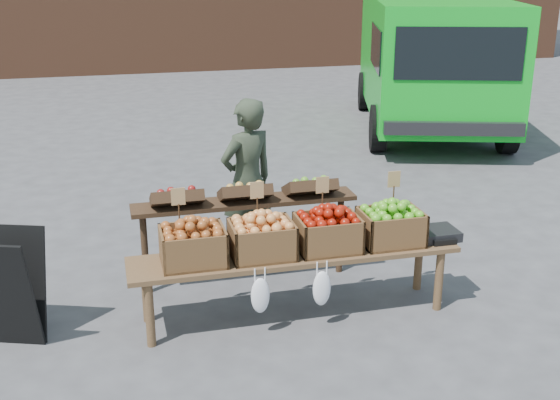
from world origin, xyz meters
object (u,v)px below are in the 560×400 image
object	(u,v)px
crate_russet_pears	(262,240)
crate_red_apples	(328,233)
chalkboard_sign	(1,288)
delivery_van	(430,65)
display_bench	(295,284)
weighing_scale	(437,233)
crate_golden_apples	(193,246)
vendor	(247,181)
crate_green_apples	(391,227)
back_table	(245,229)

from	to	relation	value
crate_russet_pears	crate_red_apples	distance (m)	0.55
chalkboard_sign	crate_russet_pears	bearing A→B (deg)	16.06
delivery_van	display_bench	world-z (taller)	delivery_van
chalkboard_sign	display_bench	distance (m)	2.29
crate_russet_pears	weighing_scale	size ratio (longest dim) A/B	1.47
delivery_van	crate_red_apples	size ratio (longest dim) A/B	9.81
display_bench	crate_golden_apples	world-z (taller)	crate_golden_apples
delivery_van	vendor	distance (m)	6.19
chalkboard_sign	crate_green_apples	distance (m)	3.12
back_table	vendor	bearing A→B (deg)	75.94
crate_russet_pears	crate_red_apples	xyz separation A→B (m)	(0.55, 0.00, 0.00)
chalkboard_sign	crate_red_apples	bearing A→B (deg)	16.88
vendor	back_table	world-z (taller)	vendor
crate_russet_pears	vendor	bearing A→B (deg)	83.59
chalkboard_sign	weighing_scale	size ratio (longest dim) A/B	2.71
back_table	crate_green_apples	distance (m)	1.32
delivery_van	crate_russet_pears	bearing A→B (deg)	-108.90
crate_green_apples	display_bench	bearing A→B (deg)	180.00
chalkboard_sign	crate_golden_apples	xyz separation A→B (m)	(1.45, -0.13, 0.25)
vendor	crate_red_apples	size ratio (longest dim) A/B	3.21
crate_russet_pears	weighing_scale	distance (m)	1.53
vendor	display_bench	xyz separation A→B (m)	(0.14, -1.23, -0.52)
display_bench	crate_russet_pears	size ratio (longest dim) A/B	5.40
crate_red_apples	weighing_scale	distance (m)	0.98
vendor	weighing_scale	size ratio (longest dim) A/B	4.73
delivery_van	back_table	size ratio (longest dim) A/B	2.34
crate_green_apples	chalkboard_sign	bearing A→B (deg)	177.55
vendor	weighing_scale	distance (m)	1.87
vendor	crate_golden_apples	bearing A→B (deg)	36.62
back_table	weighing_scale	distance (m)	1.68
delivery_van	back_table	world-z (taller)	delivery_van
delivery_van	crate_russet_pears	xyz separation A→B (m)	(-4.25, -5.86, -0.39)
crate_golden_apples	weighing_scale	size ratio (longest dim) A/B	1.47
crate_russet_pears	crate_green_apples	bearing A→B (deg)	0.00
chalkboard_sign	crate_green_apples	world-z (taller)	chalkboard_sign
chalkboard_sign	display_bench	world-z (taller)	chalkboard_sign
back_table	weighing_scale	size ratio (longest dim) A/B	6.18
crate_red_apples	crate_green_apples	xyz separation A→B (m)	(0.55, 0.00, 0.00)
crate_golden_apples	weighing_scale	world-z (taller)	crate_golden_apples
delivery_van	crate_golden_apples	bearing A→B (deg)	-112.27
chalkboard_sign	crate_golden_apples	bearing A→B (deg)	14.63
display_bench	weighing_scale	size ratio (longest dim) A/B	7.94
display_bench	crate_red_apples	bearing A→B (deg)	0.00
display_bench	chalkboard_sign	bearing A→B (deg)	176.66
crate_russet_pears	crate_green_apples	world-z (taller)	same
crate_red_apples	weighing_scale	xyz separation A→B (m)	(0.98, 0.00, -0.10)
vendor	display_bench	distance (m)	1.34
crate_red_apples	display_bench	bearing A→B (deg)	180.00
back_table	crate_red_apples	distance (m)	0.92
delivery_van	crate_red_apples	xyz separation A→B (m)	(-3.70, -5.86, -0.39)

